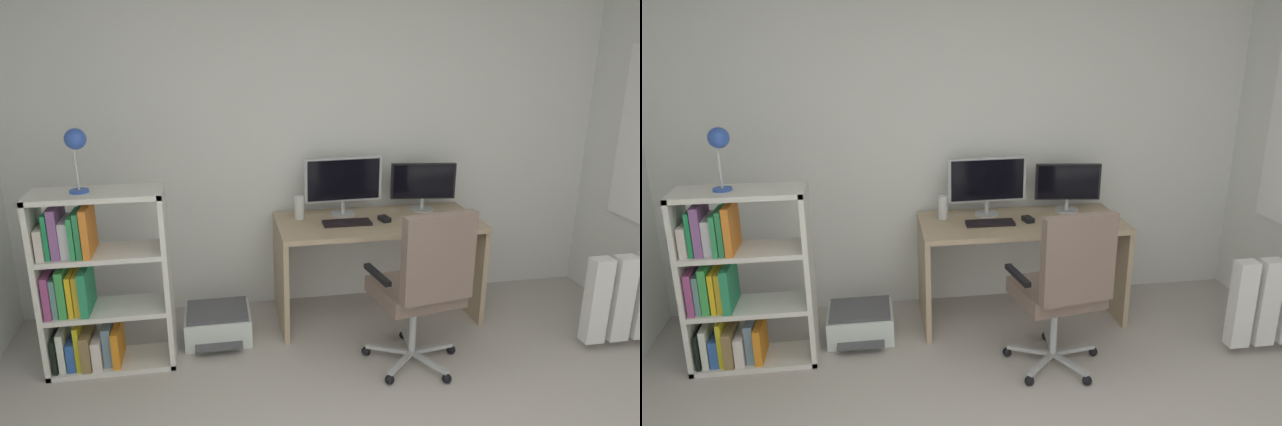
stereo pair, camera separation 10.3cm
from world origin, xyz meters
TOP-DOWN VIEW (x-y plane):
  - wall_back at (0.00, 2.64)m, footprint 4.45×0.10m
  - desk at (0.37, 2.21)m, footprint 1.46×0.66m
  - monitor_main at (0.15, 2.38)m, footprint 0.58×0.18m
  - monitor_secondary at (0.77, 2.38)m, footprint 0.48×0.18m
  - keyboard at (0.13, 2.16)m, footprint 0.34×0.14m
  - computer_mouse at (0.41, 2.17)m, footprint 0.08×0.11m
  - desktop_speaker at (-0.18, 2.33)m, footprint 0.07×0.07m
  - office_chair at (0.44, 1.42)m, footprint 0.63×0.65m
  - bookshelf at (-1.56, 1.85)m, footprint 0.78×0.32m
  - desk_lamp at (-1.54, 1.85)m, footprint 0.13×0.12m
  - printer at (-0.80, 2.07)m, footprint 0.45×0.47m

SIDE VIEW (x-z plane):
  - printer at x=-0.80m, z-range 0.00..0.22m
  - bookshelf at x=-1.56m, z-range -0.03..1.12m
  - desk at x=0.37m, z-range 0.18..0.93m
  - office_chair at x=0.44m, z-range 0.06..1.15m
  - keyboard at x=0.13m, z-range 0.76..0.78m
  - computer_mouse at x=0.41m, z-range 0.76..0.79m
  - desktop_speaker at x=-0.18m, z-range 0.76..0.93m
  - monitor_secondary at x=0.77m, z-range 0.78..1.15m
  - monitor_main at x=0.15m, z-range 0.79..1.22m
  - wall_back at x=0.00m, z-range 0.00..2.57m
  - desk_lamp at x=-1.54m, z-range 1.25..1.63m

